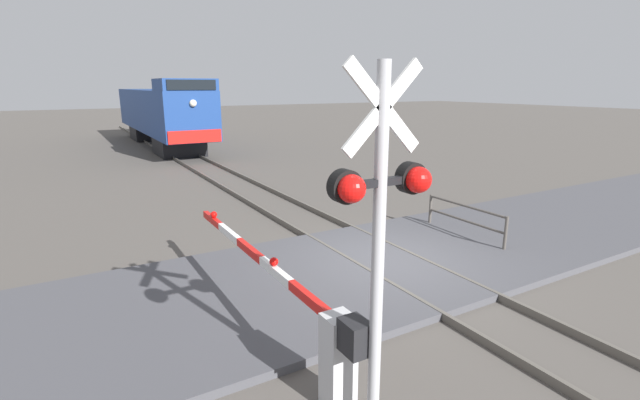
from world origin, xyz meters
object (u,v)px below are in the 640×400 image
object	(u,v)px
locomotive	(161,113)
guard_railing	(465,217)
crossing_gate	(308,317)
crossing_signal	(381,216)

from	to	relation	value
locomotive	guard_railing	xyz separation A→B (m)	(2.80, -23.15, -1.57)
crossing_gate	guard_railing	xyz separation A→B (m)	(6.22, 2.90, -0.23)
crossing_signal	locomotive	bearing A→B (deg)	83.15
crossing_signal	guard_railing	world-z (taller)	crossing_signal
crossing_signal	crossing_gate	distance (m)	2.24
locomotive	crossing_gate	size ratio (longest dim) A/B	2.72
locomotive	crossing_signal	xyz separation A→B (m)	(-3.29, -27.41, 0.43)
guard_railing	crossing_signal	bearing A→B (deg)	-145.04
guard_railing	locomotive	bearing A→B (deg)	96.90
locomotive	guard_railing	bearing A→B (deg)	-83.10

